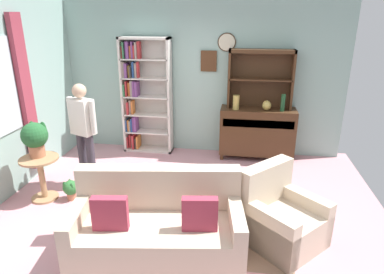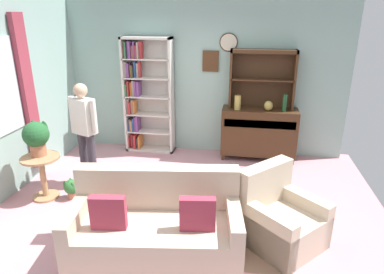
{
  "view_description": "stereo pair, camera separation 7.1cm",
  "coord_description": "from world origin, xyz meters",
  "px_view_note": "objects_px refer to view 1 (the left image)",
  "views": [
    {
      "loc": [
        0.73,
        -3.97,
        2.49
      ],
      "look_at": [
        0.1,
        0.2,
        0.95
      ],
      "focal_mm": 31.9,
      "sensor_mm": 36.0,
      "label": 1
    },
    {
      "loc": [
        0.8,
        -3.95,
        2.49
      ],
      "look_at": [
        0.1,
        0.2,
        0.95
      ],
      "focal_mm": 31.9,
      "sensor_mm": 36.0,
      "label": 2
    }
  ],
  "objects_px": {
    "armchair_floral": "(280,219)",
    "coffee_table": "(176,188)",
    "bottle_wine": "(283,103)",
    "couch_floral": "(158,228)",
    "person_reading": "(83,128)",
    "book_stack": "(183,183)",
    "potted_plant_large": "(35,137)",
    "sideboard": "(257,131)",
    "plant_stand": "(41,174)",
    "vase_round": "(267,105)",
    "sideboard_hutch": "(261,71)",
    "potted_plant_small": "(70,189)",
    "vase_tall": "(236,102)",
    "bookshelf": "(142,95)"
  },
  "relations": [
    {
      "from": "sideboard_hutch",
      "to": "potted_plant_small",
      "type": "height_order",
      "value": "sideboard_hutch"
    },
    {
      "from": "coffee_table",
      "to": "book_stack",
      "type": "distance_m",
      "value": 0.14
    },
    {
      "from": "vase_round",
      "to": "potted_plant_large",
      "type": "height_order",
      "value": "potted_plant_large"
    },
    {
      "from": "armchair_floral",
      "to": "coffee_table",
      "type": "bearing_deg",
      "value": 161.84
    },
    {
      "from": "plant_stand",
      "to": "coffee_table",
      "type": "bearing_deg",
      "value": -1.62
    },
    {
      "from": "armchair_floral",
      "to": "plant_stand",
      "type": "bearing_deg",
      "value": 171.53
    },
    {
      "from": "vase_round",
      "to": "person_reading",
      "type": "bearing_deg",
      "value": -153.48
    },
    {
      "from": "armchair_floral",
      "to": "vase_round",
      "type": "bearing_deg",
      "value": 92.02
    },
    {
      "from": "bottle_wine",
      "to": "person_reading",
      "type": "distance_m",
      "value": 3.23
    },
    {
      "from": "person_reading",
      "to": "book_stack",
      "type": "height_order",
      "value": "person_reading"
    },
    {
      "from": "bottle_wine",
      "to": "bookshelf",
      "type": "bearing_deg",
      "value": 176.04
    },
    {
      "from": "coffee_table",
      "to": "bookshelf",
      "type": "bearing_deg",
      "value": 116.32
    },
    {
      "from": "plant_stand",
      "to": "potted_plant_small",
      "type": "relative_size",
      "value": 2.16
    },
    {
      "from": "bottle_wine",
      "to": "coffee_table",
      "type": "relative_size",
      "value": 0.37
    },
    {
      "from": "bottle_wine",
      "to": "couch_floral",
      "type": "relative_size",
      "value": 0.15
    },
    {
      "from": "plant_stand",
      "to": "book_stack",
      "type": "bearing_deg",
      "value": -2.18
    },
    {
      "from": "bottle_wine",
      "to": "armchair_floral",
      "type": "bearing_deg",
      "value": -94.4
    },
    {
      "from": "couch_floral",
      "to": "vase_round",
      "type": "bearing_deg",
      "value": 65.52
    },
    {
      "from": "bottle_wine",
      "to": "potted_plant_small",
      "type": "height_order",
      "value": "bottle_wine"
    },
    {
      "from": "vase_tall",
      "to": "potted_plant_small",
      "type": "relative_size",
      "value": 0.84
    },
    {
      "from": "couch_floral",
      "to": "coffee_table",
      "type": "distance_m",
      "value": 0.83
    },
    {
      "from": "vase_round",
      "to": "potted_plant_large",
      "type": "distance_m",
      "value": 3.64
    },
    {
      "from": "bookshelf",
      "to": "coffee_table",
      "type": "distance_m",
      "value": 2.41
    },
    {
      "from": "armchair_floral",
      "to": "person_reading",
      "type": "xyz_separation_m",
      "value": [
        -2.77,
        0.99,
        0.62
      ]
    },
    {
      "from": "potted_plant_small",
      "to": "vase_round",
      "type": "bearing_deg",
      "value": 33.69
    },
    {
      "from": "vase_tall",
      "to": "book_stack",
      "type": "distance_m",
      "value": 2.09
    },
    {
      "from": "bookshelf",
      "to": "plant_stand",
      "type": "bearing_deg",
      "value": -114.12
    },
    {
      "from": "vase_round",
      "to": "bottle_wine",
      "type": "xyz_separation_m",
      "value": [
        0.26,
        -0.02,
        0.06
      ]
    },
    {
      "from": "sideboard_hutch",
      "to": "person_reading",
      "type": "height_order",
      "value": "sideboard_hutch"
    },
    {
      "from": "vase_round",
      "to": "book_stack",
      "type": "xyz_separation_m",
      "value": [
        -1.11,
        -1.93,
        -0.56
      ]
    },
    {
      "from": "bookshelf",
      "to": "coffee_table",
      "type": "height_order",
      "value": "bookshelf"
    },
    {
      "from": "person_reading",
      "to": "armchair_floral",
      "type": "bearing_deg",
      "value": -19.68
    },
    {
      "from": "person_reading",
      "to": "coffee_table",
      "type": "height_order",
      "value": "person_reading"
    },
    {
      "from": "vase_tall",
      "to": "coffee_table",
      "type": "relative_size",
      "value": 0.31
    },
    {
      "from": "bottle_wine",
      "to": "vase_round",
      "type": "bearing_deg",
      "value": 175.05
    },
    {
      "from": "bottle_wine",
      "to": "book_stack",
      "type": "height_order",
      "value": "bottle_wine"
    },
    {
      "from": "potted_plant_large",
      "to": "sideboard",
      "type": "bearing_deg",
      "value": 31.53
    },
    {
      "from": "vase_round",
      "to": "potted_plant_small",
      "type": "relative_size",
      "value": 0.59
    },
    {
      "from": "sideboard_hutch",
      "to": "person_reading",
      "type": "bearing_deg",
      "value": -149.33
    },
    {
      "from": "sideboard",
      "to": "plant_stand",
      "type": "relative_size",
      "value": 2.08
    },
    {
      "from": "coffee_table",
      "to": "sideboard_hutch",
      "type": "bearing_deg",
      "value": 62.61
    },
    {
      "from": "sideboard_hutch",
      "to": "book_stack",
      "type": "height_order",
      "value": "sideboard_hutch"
    },
    {
      "from": "vase_round",
      "to": "armchair_floral",
      "type": "relative_size",
      "value": 0.16
    },
    {
      "from": "vase_round",
      "to": "person_reading",
      "type": "distance_m",
      "value": 3.01
    },
    {
      "from": "vase_round",
      "to": "plant_stand",
      "type": "relative_size",
      "value": 0.27
    },
    {
      "from": "bookshelf",
      "to": "book_stack",
      "type": "bearing_deg",
      "value": -61.68
    },
    {
      "from": "vase_round",
      "to": "bookshelf",
      "type": "bearing_deg",
      "value": 176.15
    },
    {
      "from": "coffee_table",
      "to": "book_stack",
      "type": "xyz_separation_m",
      "value": [
        0.1,
        -0.02,
        0.09
      ]
    },
    {
      "from": "bottle_wine",
      "to": "vase_tall",
      "type": "bearing_deg",
      "value": 179.34
    },
    {
      "from": "person_reading",
      "to": "sideboard_hutch",
      "type": "bearing_deg",
      "value": 30.67
    }
  ]
}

